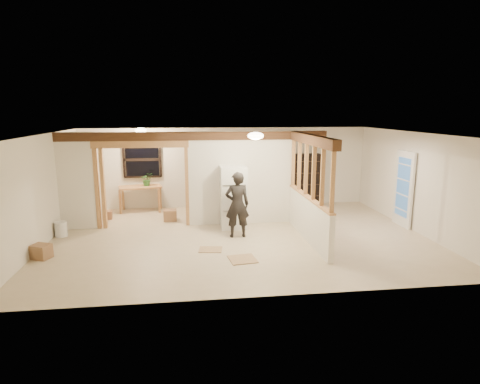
{
  "coord_description": "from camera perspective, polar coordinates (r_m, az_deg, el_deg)",
  "views": [
    {
      "loc": [
        -1.18,
        -9.32,
        3.04
      ],
      "look_at": [
        0.07,
        0.4,
        1.03
      ],
      "focal_mm": 30.0,
      "sensor_mm": 36.0,
      "label": 1
    }
  ],
  "objects": [
    {
      "name": "bucket",
      "position": [
        10.76,
        -24.1,
        -4.85
      ],
      "size": [
        0.37,
        0.37,
        0.37
      ],
      "primitive_type": "cylinder",
      "rotation": [
        0.0,
        0.0,
        -0.37
      ],
      "color": "silver",
      "rests_on": "floor"
    },
    {
      "name": "partition_left_stub",
      "position": [
        11.05,
        -22.27,
        1.39
      ],
      "size": [
        0.9,
        0.12,
        2.5
      ],
      "primitive_type": "cube",
      "color": "silver",
      "rests_on": "floor"
    },
    {
      "name": "window_back",
      "position": [
        12.65,
        -13.74,
        4.49
      ],
      "size": [
        1.12,
        0.1,
        1.1
      ],
      "primitive_type": "cube",
      "color": "black",
      "rests_on": "wall_back"
    },
    {
      "name": "refrigerator",
      "position": [
        10.43,
        -0.97,
        -0.75
      ],
      "size": [
        0.67,
        0.65,
        1.62
      ],
      "primitive_type": "cube",
      "color": "white",
      "rests_on": "floor"
    },
    {
      "name": "ceiling_dome_main",
      "position": [
        8.96,
        2.24,
        7.99
      ],
      "size": [
        0.36,
        0.36,
        0.16
      ],
      "primitive_type": "ellipsoid",
      "color": "#FFEABF",
      "rests_on": "ceiling"
    },
    {
      "name": "ceiling",
      "position": [
        9.41,
        -0.09,
        8.3
      ],
      "size": [
        9.0,
        6.5,
        0.01
      ],
      "primitive_type": "cube",
      "color": "white"
    },
    {
      "name": "wall_back",
      "position": [
        12.75,
        -1.93,
        3.51
      ],
      "size": [
        9.0,
        0.01,
        2.5
      ],
      "primitive_type": "cube",
      "color": "silver",
      "rests_on": "floor"
    },
    {
      "name": "bookshelf",
      "position": [
        13.1,
        9.4,
        1.74
      ],
      "size": [
        0.84,
        0.28,
        1.67
      ],
      "primitive_type": "cube",
      "color": "black",
      "rests_on": "floor"
    },
    {
      "name": "wall_left",
      "position": [
        10.05,
        -26.46,
        0.1
      ],
      "size": [
        0.01,
        6.5,
        2.5
      ],
      "primitive_type": "cube",
      "color": "silver",
      "rests_on": "floor"
    },
    {
      "name": "pony_wall",
      "position": [
        9.68,
        9.67,
        -3.8
      ],
      "size": [
        0.12,
        3.2,
        1.0
      ],
      "primitive_type": "cube",
      "color": "silver",
      "rests_on": "floor"
    },
    {
      "name": "partition_center",
      "position": [
        10.76,
        0.16,
        2.01
      ],
      "size": [
        2.8,
        0.12,
        2.5
      ],
      "primitive_type": "cube",
      "color": "silver",
      "rests_on": "floor"
    },
    {
      "name": "wall_right",
      "position": [
        11.06,
        23.73,
        1.28
      ],
      "size": [
        0.01,
        6.5,
        2.5
      ],
      "primitive_type": "cube",
      "color": "silver",
      "rests_on": "floor"
    },
    {
      "name": "hanging_bulb",
      "position": [
        10.98,
        -11.66,
        6.86
      ],
      "size": [
        0.07,
        0.07,
        0.07
      ],
      "primitive_type": "ellipsoid",
      "color": "#FFD88C",
      "rests_on": "ceiling"
    },
    {
      "name": "french_door",
      "position": [
        11.4,
        22.26,
        0.4
      ],
      "size": [
        0.12,
        0.86,
        2.0
      ],
      "primitive_type": "cube",
      "color": "white",
      "rests_on": "floor"
    },
    {
      "name": "wall_front",
      "position": [
        6.43,
        3.56,
        -4.59
      ],
      "size": [
        9.0,
        0.01,
        2.5
      ],
      "primitive_type": "cube",
      "color": "silver",
      "rests_on": "floor"
    },
    {
      "name": "floor_panel_near",
      "position": [
        8.41,
        0.37,
        -9.54
      ],
      "size": [
        0.61,
        0.61,
        0.02
      ],
      "primitive_type": "cube",
      "rotation": [
        0.0,
        0.0,
        0.14
      ],
      "color": "tan",
      "rests_on": "floor"
    },
    {
      "name": "floor",
      "position": [
        9.87,
        -0.09,
        -6.38
      ],
      "size": [
        9.0,
        6.5,
        0.01
      ],
      "primitive_type": "cube",
      "color": "#C9B495",
      "rests_on": "ground"
    },
    {
      "name": "header_beam_right",
      "position": [
        9.36,
        10.07,
        7.37
      ],
      "size": [
        0.18,
        3.3,
        0.22
      ],
      "primitive_type": "cube",
      "color": "#4C2D1A",
      "rests_on": "ceiling"
    },
    {
      "name": "header_beam_back",
      "position": [
        10.54,
        -6.38,
        7.92
      ],
      "size": [
        7.0,
        0.18,
        0.22
      ],
      "primitive_type": "cube",
      "color": "#4C2D1A",
      "rests_on": "ceiling"
    },
    {
      "name": "work_table",
      "position": [
        12.58,
        -13.93,
        -0.92
      ],
      "size": [
        1.34,
        0.86,
        0.78
      ],
      "primitive_type": "cube",
      "rotation": [
        0.0,
        0.0,
        0.21
      ],
      "color": "#B4804C",
      "rests_on": "floor"
    },
    {
      "name": "stud_partition",
      "position": [
        9.44,
        9.91,
        3.01
      ],
      "size": [
        0.14,
        3.2,
        1.32
      ],
      "primitive_type": "cube",
      "color": "#B4804C",
      "rests_on": "pony_wall"
    },
    {
      "name": "box_util_a",
      "position": [
        11.39,
        -9.91,
        -3.27
      ],
      "size": [
        0.37,
        0.32,
        0.31
      ],
      "primitive_type": "cube",
      "rotation": [
        0.0,
        0.0,
        0.03
      ],
      "color": "#916846",
      "rests_on": "floor"
    },
    {
      "name": "box_front",
      "position": [
        9.4,
        -26.45,
        -7.59
      ],
      "size": [
        0.46,
        0.42,
        0.3
      ],
      "primitive_type": "cube",
      "rotation": [
        0.0,
        0.0,
        -0.4
      ],
      "color": "#916846",
      "rests_on": "floor"
    },
    {
      "name": "box_util_b",
      "position": [
        11.99,
        -18.33,
        -3.1
      ],
      "size": [
        0.29,
        0.29,
        0.24
      ],
      "primitive_type": "cube",
      "rotation": [
        0.0,
        0.0,
        0.11
      ],
      "color": "#916846",
      "rests_on": "floor"
    },
    {
      "name": "shop_vac",
      "position": [
        11.63,
        -20.65,
        -2.7
      ],
      "size": [
        0.54,
        0.54,
        0.64
      ],
      "primitive_type": "cylinder",
      "rotation": [
        0.0,
        0.0,
        -0.1
      ],
      "color": "#B1120F",
      "rests_on": "floor"
    },
    {
      "name": "ceiling_dome_util",
      "position": [
        11.7,
        -13.93,
        8.51
      ],
      "size": [
        0.32,
        0.32,
        0.14
      ],
      "primitive_type": "ellipsoid",
      "color": "#FFEABF",
      "rests_on": "ceiling"
    },
    {
      "name": "woman",
      "position": [
        9.64,
        -0.4,
        -1.82
      ],
      "size": [
        0.6,
        0.4,
        1.61
      ],
      "primitive_type": "imported",
      "rotation": [
        0.0,
        0.0,
        3.16
      ],
      "color": "black",
      "rests_on": "floor"
    },
    {
      "name": "potted_plant",
      "position": [
        12.47,
        -13.1,
        1.78
      ],
      "size": [
        0.44,
        0.41,
        0.4
      ],
      "primitive_type": "imported",
      "rotation": [
        0.0,
        0.0,
        0.32
      ],
      "color": "#347835",
      "rests_on": "work_table"
    },
    {
      "name": "doorway_frame",
      "position": [
        10.76,
        -13.7,
        0.87
      ],
      "size": [
        2.46,
        0.14,
        2.2
      ],
      "primitive_type": "cube",
      "color": "#B4804C",
      "rests_on": "floor"
    },
    {
      "name": "floor_panel_far",
      "position": [
        8.99,
        -4.22,
        -8.16
      ],
      "size": [
        0.55,
        0.47,
        0.02
      ],
      "primitive_type": "cube",
      "rotation": [
        0.0,
        0.0,
        -0.13
      ],
      "color": "tan",
      "rests_on": "floor"
    }
  ]
}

